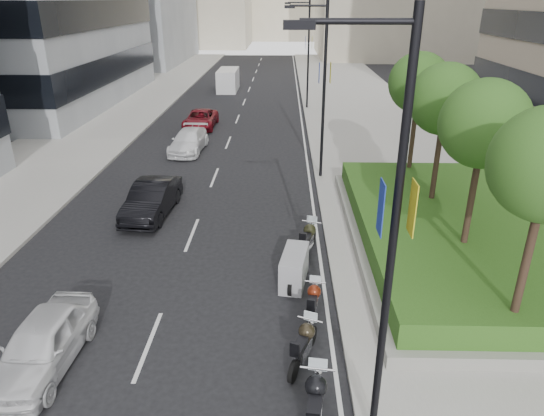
{
  "coord_description": "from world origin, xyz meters",
  "views": [
    {
      "loc": [
        2.28,
        -6.94,
        9.02
      ],
      "look_at": [
        1.88,
        9.24,
        2.0
      ],
      "focal_mm": 32.0,
      "sensor_mm": 36.0,
      "label": 1
    }
  ],
  "objects_px": {
    "motorcycle_3": "(304,344)",
    "delivery_van": "(228,81)",
    "lamp_post_2": "(307,49)",
    "lamp_post_0": "(385,235)",
    "lamp_post_1": "(321,84)",
    "car_b": "(152,199)",
    "car_d": "(200,119)",
    "car_c": "(189,141)",
    "motorcycle_4": "(313,302)",
    "motorcycle_5": "(294,268)",
    "motorcycle_2": "(315,405)",
    "car_a": "(42,344)",
    "motorcycle_6": "(308,239)"
  },
  "relations": [
    {
      "from": "motorcycle_3",
      "to": "delivery_van",
      "type": "distance_m",
      "value": 42.08
    },
    {
      "from": "delivery_van",
      "to": "lamp_post_2",
      "type": "bearing_deg",
      "value": -49.46
    },
    {
      "from": "lamp_post_0",
      "to": "lamp_post_1",
      "type": "height_order",
      "value": "same"
    },
    {
      "from": "car_b",
      "to": "delivery_van",
      "type": "distance_m",
      "value": 32.06
    },
    {
      "from": "lamp_post_2",
      "to": "car_d",
      "type": "relative_size",
      "value": 1.89
    },
    {
      "from": "car_b",
      "to": "lamp_post_2",
      "type": "bearing_deg",
      "value": 75.32
    },
    {
      "from": "lamp_post_1",
      "to": "motorcycle_3",
      "type": "height_order",
      "value": "lamp_post_1"
    },
    {
      "from": "motorcycle_3",
      "to": "car_c",
      "type": "xyz_separation_m",
      "value": [
        -6.64,
        19.42,
        0.12
      ]
    },
    {
      "from": "lamp_post_1",
      "to": "car_c",
      "type": "height_order",
      "value": "lamp_post_1"
    },
    {
      "from": "motorcycle_4",
      "to": "motorcycle_5",
      "type": "bearing_deg",
      "value": 25.39
    },
    {
      "from": "motorcycle_5",
      "to": "car_c",
      "type": "height_order",
      "value": "car_c"
    },
    {
      "from": "motorcycle_2",
      "to": "motorcycle_4",
      "type": "relative_size",
      "value": 1.24
    },
    {
      "from": "lamp_post_1",
      "to": "lamp_post_2",
      "type": "relative_size",
      "value": 1.0
    },
    {
      "from": "motorcycle_2",
      "to": "car_a",
      "type": "distance_m",
      "value": 7.29
    },
    {
      "from": "motorcycle_5",
      "to": "motorcycle_4",
      "type": "bearing_deg",
      "value": -154.82
    },
    {
      "from": "car_b",
      "to": "car_c",
      "type": "distance_m",
      "value": 9.92
    },
    {
      "from": "motorcycle_3",
      "to": "motorcycle_5",
      "type": "relative_size",
      "value": 1.0
    },
    {
      "from": "lamp_post_2",
      "to": "motorcycle_6",
      "type": "xyz_separation_m",
      "value": [
        -0.91,
        -26.48,
        -4.47
      ]
    },
    {
      "from": "lamp_post_1",
      "to": "motorcycle_5",
      "type": "xyz_separation_m",
      "value": [
        -1.47,
        -10.6,
        -4.49
      ]
    },
    {
      "from": "lamp_post_0",
      "to": "lamp_post_1",
      "type": "distance_m",
      "value": 17.0
    },
    {
      "from": "car_a",
      "to": "delivery_van",
      "type": "xyz_separation_m",
      "value": [
        0.34,
        41.89,
        0.31
      ]
    },
    {
      "from": "motorcycle_6",
      "to": "car_d",
      "type": "relative_size",
      "value": 0.46
    },
    {
      "from": "lamp_post_1",
      "to": "delivery_van",
      "type": "relative_size",
      "value": 1.74
    },
    {
      "from": "lamp_post_1",
      "to": "motorcycle_6",
      "type": "height_order",
      "value": "lamp_post_1"
    },
    {
      "from": "motorcycle_5",
      "to": "car_b",
      "type": "distance_m",
      "value": 8.4
    },
    {
      "from": "motorcycle_6",
      "to": "car_b",
      "type": "xyz_separation_m",
      "value": [
        -6.85,
        3.45,
        0.16
      ]
    },
    {
      "from": "motorcycle_4",
      "to": "motorcycle_2",
      "type": "bearing_deg",
      "value": -172.87
    },
    {
      "from": "motorcycle_6",
      "to": "delivery_van",
      "type": "xyz_separation_m",
      "value": [
        -6.9,
        35.51,
        0.41
      ]
    },
    {
      "from": "motorcycle_3",
      "to": "lamp_post_2",
      "type": "bearing_deg",
      "value": 18.77
    },
    {
      "from": "motorcycle_6",
      "to": "car_b",
      "type": "relative_size",
      "value": 0.48
    },
    {
      "from": "lamp_post_2",
      "to": "motorcycle_3",
      "type": "bearing_deg",
      "value": -92.25
    },
    {
      "from": "motorcycle_3",
      "to": "motorcycle_4",
      "type": "relative_size",
      "value": 1.02
    },
    {
      "from": "motorcycle_2",
      "to": "car_a",
      "type": "relative_size",
      "value": 0.59
    },
    {
      "from": "car_b",
      "to": "car_d",
      "type": "height_order",
      "value": "car_b"
    },
    {
      "from": "lamp_post_0",
      "to": "motorcycle_4",
      "type": "relative_size",
      "value": 4.58
    },
    {
      "from": "motorcycle_4",
      "to": "delivery_van",
      "type": "bearing_deg",
      "value": 19.49
    },
    {
      "from": "motorcycle_4",
      "to": "car_c",
      "type": "bearing_deg",
      "value": 31.51
    },
    {
      "from": "motorcycle_3",
      "to": "delivery_van",
      "type": "xyz_separation_m",
      "value": [
        -6.53,
        41.57,
        0.45
      ]
    },
    {
      "from": "lamp_post_2",
      "to": "delivery_van",
      "type": "height_order",
      "value": "lamp_post_2"
    },
    {
      "from": "car_b",
      "to": "delivery_van",
      "type": "xyz_separation_m",
      "value": [
        -0.05,
        32.06,
        0.26
      ]
    },
    {
      "from": "motorcycle_3",
      "to": "car_c",
      "type": "distance_m",
      "value": 20.53
    },
    {
      "from": "lamp_post_0",
      "to": "delivery_van",
      "type": "relative_size",
      "value": 1.74
    },
    {
      "from": "motorcycle_5",
      "to": "motorcycle_6",
      "type": "relative_size",
      "value": 0.92
    },
    {
      "from": "lamp_post_2",
      "to": "motorcycle_6",
      "type": "bearing_deg",
      "value": -91.96
    },
    {
      "from": "car_a",
      "to": "lamp_post_1",
      "type": "bearing_deg",
      "value": 63.46
    },
    {
      "from": "car_b",
      "to": "car_d",
      "type": "relative_size",
      "value": 0.96
    },
    {
      "from": "car_b",
      "to": "car_d",
      "type": "bearing_deg",
      "value": 95.32
    },
    {
      "from": "motorcycle_3",
      "to": "motorcycle_6",
      "type": "distance_m",
      "value": 6.07
    },
    {
      "from": "lamp_post_0",
      "to": "motorcycle_2",
      "type": "xyz_separation_m",
      "value": [
        -1.1,
        0.28,
        -4.42
      ]
    },
    {
      "from": "motorcycle_2",
      "to": "car_a",
      "type": "height_order",
      "value": "car_a"
    }
  ]
}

